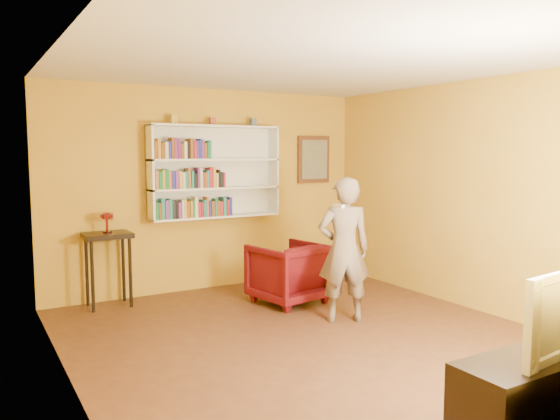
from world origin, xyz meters
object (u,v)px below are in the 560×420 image
at_px(armchair, 288,273).
at_px(person, 344,250).
at_px(tv_cabinet, 549,391).
at_px(ruby_lustre, 107,218).
at_px(television, 553,310).
at_px(bookshelf, 214,172).
at_px(console_table, 108,246).

relative_size(armchair, person, 0.52).
bearing_deg(armchair, tv_cabinet, 78.35).
bearing_deg(person, ruby_lustre, -17.54).
bearing_deg(television, armchair, 81.94).
relative_size(person, television, 1.59).
relative_size(bookshelf, console_table, 2.00).
bearing_deg(tv_cabinet, armchair, 88.13).
bearing_deg(person, television, 108.92).
bearing_deg(tv_cabinet, bookshelf, 94.76).
distance_m(console_table, person, 2.83).
xyz_separation_m(armchair, tv_cabinet, (-0.12, -3.55, -0.11)).
xyz_separation_m(bookshelf, ruby_lustre, (-1.46, -0.16, -0.52)).
relative_size(bookshelf, person, 1.13).
xyz_separation_m(bookshelf, console_table, (-1.46, -0.16, -0.85)).
height_order(person, television, person).
relative_size(ruby_lustre, tv_cabinet, 0.16).
xyz_separation_m(bookshelf, television, (0.39, -4.66, -0.77)).
xyz_separation_m(person, television, (-0.25, -2.61, 0.03)).
relative_size(ruby_lustre, armchair, 0.30).
distance_m(bookshelf, person, 2.29).
bearing_deg(console_table, ruby_lustre, 107.35).
height_order(armchair, television, television).
bearing_deg(ruby_lustre, tv_cabinet, -67.71).
xyz_separation_m(bookshelf, person, (0.64, -2.05, -0.80)).
relative_size(console_table, tv_cabinet, 0.60).
bearing_deg(person, bookshelf, -48.14).
bearing_deg(person, armchair, -57.19).
bearing_deg(bookshelf, armchair, -65.55).
bearing_deg(television, bookshelf, 88.57).
distance_m(tv_cabinet, television, 0.56).
xyz_separation_m(ruby_lustre, person, (2.10, -1.89, -0.28)).
relative_size(ruby_lustre, person, 0.15).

